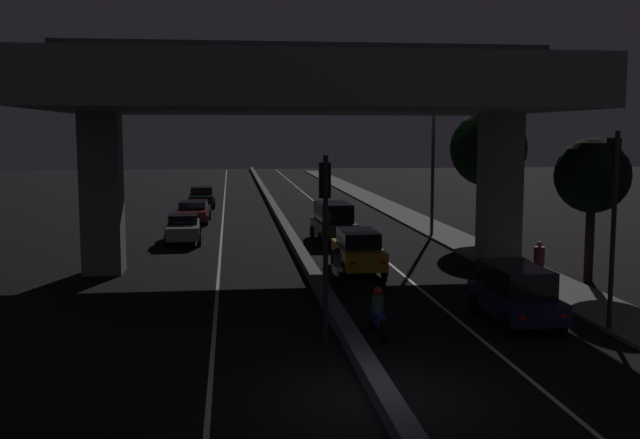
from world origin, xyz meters
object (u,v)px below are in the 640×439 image
object	(u,v)px
car_dark_red_second_oncoming	(193,211)
car_dark_green_third	(333,221)
car_dark_green_third_oncoming	(202,197)
car_silver_lead_oncoming	(183,228)
car_dark_blue_lead	(515,292)
traffic_light_left_of_median	(325,216)
traffic_light_right_of_median	(613,197)
street_lamp	(427,141)
pedestrian_on_sidewalk	(539,263)
car_taxi_yellow_second	(358,250)
motorcycle_white_filtering_mid	(338,268)
motorcycle_blue_filtering_near	(378,315)

from	to	relation	value
car_dark_red_second_oncoming	car_dark_green_third	bearing A→B (deg)	42.79
car_dark_green_third_oncoming	car_silver_lead_oncoming	bearing A→B (deg)	-1.16
car_dark_blue_lead	car_dark_green_third	bearing A→B (deg)	9.25
traffic_light_left_of_median	traffic_light_right_of_median	world-z (taller)	traffic_light_right_of_median
car_dark_blue_lead	car_dark_green_third_oncoming	distance (m)	37.41
traffic_light_left_of_median	car_dark_green_third	world-z (taller)	traffic_light_left_of_median
car_dark_green_third	car_silver_lead_oncoming	world-z (taller)	car_dark_green_third
car_dark_blue_lead	car_dark_green_third	size ratio (longest dim) A/B	0.93
car_dark_green_third	car_dark_blue_lead	bearing A→B (deg)	-172.20
traffic_light_left_of_median	car_dark_green_third_oncoming	world-z (taller)	traffic_light_left_of_median
street_lamp	car_dark_red_second_oncoming	size ratio (longest dim) A/B	1.83
car_dark_red_second_oncoming	pedestrian_on_sidewalk	bearing A→B (deg)	34.22
street_lamp	car_dark_green_third_oncoming	world-z (taller)	street_lamp
street_lamp	car_dark_blue_lead	xyz separation A→B (m)	(-2.14, -18.42, -4.26)
car_silver_lead_oncoming	car_dark_green_third_oncoming	size ratio (longest dim) A/B	1.07
car_taxi_yellow_second	car_silver_lead_oncoming	size ratio (longest dim) A/B	1.01
car_dark_red_second_oncoming	traffic_light_right_of_median	bearing A→B (deg)	26.99
motorcycle_white_filtering_mid	car_dark_blue_lead	bearing A→B (deg)	-149.96
pedestrian_on_sidewalk	car_dark_red_second_oncoming	bearing A→B (deg)	122.38
traffic_light_right_of_median	motorcycle_white_filtering_mid	distance (m)	10.80
traffic_light_right_of_median	motorcycle_white_filtering_mid	xyz separation A→B (m)	(-6.70, 7.80, -3.30)
street_lamp	car_dark_blue_lead	bearing A→B (deg)	-96.63
traffic_light_left_of_median	car_dark_green_third_oncoming	distance (m)	37.58
car_dark_green_third_oncoming	motorcycle_white_filtering_mid	bearing A→B (deg)	11.60
car_taxi_yellow_second	pedestrian_on_sidewalk	bearing A→B (deg)	-121.86
traffic_light_left_of_median	car_dark_blue_lead	xyz separation A→B (m)	(5.92, 1.32, -2.54)
traffic_light_left_of_median	car_dark_green_third_oncoming	size ratio (longest dim) A/B	1.24
car_dark_green_third	car_dark_green_third_oncoming	world-z (taller)	car_dark_green_third
car_dark_red_second_oncoming	motorcycle_blue_filtering_near	xyz separation A→B (m)	(6.42, -27.40, -0.11)
pedestrian_on_sidewalk	car_silver_lead_oncoming	bearing A→B (deg)	136.84
car_dark_red_second_oncoming	car_dark_green_third_oncoming	bearing A→B (deg)	-179.39
car_dark_green_third_oncoming	traffic_light_right_of_median	bearing A→B (deg)	18.85
traffic_light_left_of_median	motorcycle_white_filtering_mid	distance (m)	8.43
car_dark_blue_lead	car_dark_red_second_oncoming	distance (m)	28.56
car_dark_blue_lead	car_silver_lead_oncoming	distance (m)	20.89
street_lamp	car_dark_green_third	bearing A→B (deg)	-170.62
traffic_light_right_of_median	motorcycle_white_filtering_mid	bearing A→B (deg)	130.68
street_lamp	car_dark_green_third	size ratio (longest dim) A/B	2.08
motorcycle_blue_filtering_near	pedestrian_on_sidewalk	world-z (taller)	pedestrian_on_sidewalk
car_dark_green_third_oncoming	car_dark_green_third	bearing A→B (deg)	22.11
traffic_light_right_of_median	car_dark_green_third	bearing A→B (deg)	105.75
traffic_light_left_of_median	car_dark_green_third	distance (m)	19.24
car_dark_green_third	car_dark_red_second_oncoming	xyz separation A→B (m)	(-7.72, 8.89, -0.32)
street_lamp	car_silver_lead_oncoming	size ratio (longest dim) A/B	2.01
car_dark_green_third	motorcycle_white_filtering_mid	distance (m)	11.18
car_dark_green_third_oncoming	car_dark_red_second_oncoming	bearing A→B (deg)	-1.42
car_taxi_yellow_second	motorcycle_blue_filtering_near	xyz separation A→B (m)	(-1.11, -9.74, -0.29)
car_dark_blue_lead	traffic_light_right_of_median	bearing A→B (deg)	-121.19
car_dark_blue_lead	car_dark_green_third	xyz separation A→B (m)	(-3.08, 17.56, 0.10)
car_taxi_yellow_second	motorcycle_white_filtering_mid	xyz separation A→B (m)	(-1.19, -2.32, -0.30)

